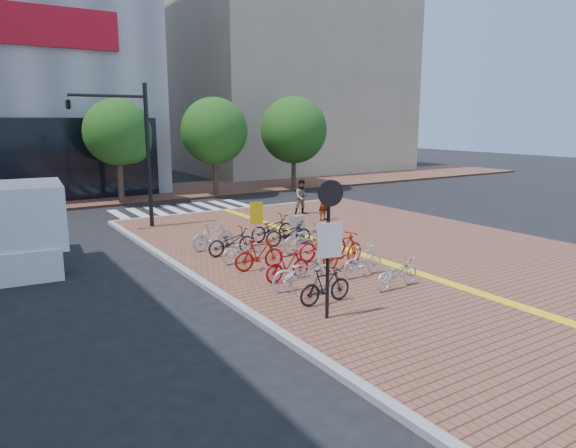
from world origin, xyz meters
TOP-DOWN VIEW (x-y plane):
  - ground at (0.00, 0.00)m, footprint 120.00×120.00m
  - sidewalk at (3.00, -5.00)m, footprint 14.00×34.00m
  - tactile_strip at (2.00, -5.00)m, footprint 0.40×34.00m
  - kerb_west at (-4.00, -5.00)m, footprint 0.25×34.00m
  - kerb_north at (3.00, 12.00)m, footprint 14.00×0.25m
  - far_sidewalk at (0.00, 21.00)m, footprint 70.00×8.00m
  - building_beige at (18.00, 32.00)m, footprint 20.00×18.00m
  - crosswalk at (0.50, 14.00)m, footprint 7.50×4.00m
  - street_trees at (5.04, 17.45)m, footprint 16.20×4.60m
  - bike_0 at (-2.07, -2.52)m, footprint 1.58×0.45m
  - bike_1 at (-1.90, -1.25)m, footprint 1.99×0.89m
  - bike_2 at (-1.85, -0.35)m, footprint 1.58×0.53m
  - bike_3 at (-2.00, 1.11)m, footprint 1.71×0.62m
  - bike_4 at (-2.03, 2.24)m, footprint 1.74×0.90m
  - bike_5 at (-1.91, 3.28)m, footprint 1.84×0.71m
  - bike_6 at (-2.15, 4.29)m, footprint 1.78×0.66m
  - bike_7 at (0.40, -2.60)m, footprint 1.70×0.72m
  - bike_8 at (0.34, -1.20)m, footprint 1.66×0.60m
  - bike_9 at (0.40, -0.13)m, footprint 2.02×0.94m
  - bike_10 at (0.46, 1.03)m, footprint 2.01×0.76m
  - bike_11 at (0.55, 2.23)m, footprint 2.02×0.85m
  - bike_12 at (0.54, 3.36)m, footprint 1.92×0.97m
  - bike_13 at (0.41, 4.36)m, footprint 2.00×0.82m
  - pedestrian_a at (4.68, 6.73)m, footprint 0.72×0.62m
  - pedestrian_b at (4.75, 8.63)m, footprint 0.99×0.86m
  - utility_box at (1.07, 3.53)m, footprint 0.57×0.47m
  - yellow_sign at (-1.01, 3.08)m, footprint 0.50×0.13m
  - notice_sign at (-2.64, -3.40)m, footprint 0.61×0.22m
  - traffic_light_pole at (-4.15, 9.77)m, footprint 3.37×1.30m
  - box_truck at (-8.22, 6.21)m, footprint 2.58×5.15m

SIDE VIEW (x-z plane):
  - ground at x=0.00m, z-range 0.00..0.00m
  - crosswalk at x=0.50m, z-range 0.00..0.01m
  - sidewalk at x=3.00m, z-range 0.00..0.15m
  - far_sidewalk at x=0.00m, z-range 0.00..0.15m
  - kerb_west at x=-4.00m, z-range 0.00..0.15m
  - kerb_north at x=3.00m, z-range 0.00..0.15m
  - tactile_strip at x=2.00m, z-range 0.15..0.16m
  - bike_4 at x=-2.03m, z-range 0.15..1.02m
  - bike_7 at x=0.40m, z-range 0.15..1.02m
  - bike_2 at x=-1.85m, z-range 0.15..1.09m
  - bike_0 at x=-2.07m, z-range 0.15..1.10m
  - bike_5 at x=-1.91m, z-range 0.15..1.11m
  - bike_12 at x=0.54m, z-range 0.15..1.11m
  - bike_8 at x=0.34m, z-range 0.15..1.13m
  - bike_3 at x=-2.00m, z-range 0.15..1.16m
  - bike_1 at x=-1.90m, z-range 0.15..1.16m
  - bike_13 at x=0.41m, z-range 0.15..1.18m
  - bike_11 at x=0.55m, z-range 0.15..1.19m
  - bike_6 at x=-2.15m, z-range 0.15..1.19m
  - bike_10 at x=0.46m, z-range 0.15..1.20m
  - utility_box at x=1.07m, z-range 0.15..1.23m
  - bike_9 at x=0.40m, z-range 0.15..1.32m
  - pedestrian_a at x=4.68m, z-range 0.15..1.82m
  - pedestrian_b at x=4.75m, z-range 0.15..1.90m
  - box_truck at x=-8.22m, z-range -0.08..2.79m
  - yellow_sign at x=-1.01m, z-range 0.50..2.34m
  - notice_sign at x=-2.64m, z-range 0.59..3.95m
  - street_trees at x=5.04m, z-range 0.92..7.27m
  - traffic_light_pole at x=-4.15m, z-range 1.34..7.61m
  - building_beige at x=18.00m, z-range 0.00..18.00m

